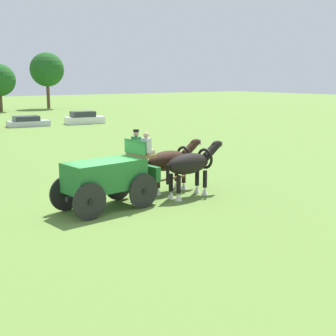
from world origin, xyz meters
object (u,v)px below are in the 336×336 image
Objects in this scene: draft_horse_off at (191,165)px; parked_vehicle_f at (84,118)px; show_wagon at (108,176)px; parked_vehicle_e at (28,122)px; draft_horse_near at (170,161)px.

draft_horse_off is 0.76× the size of parked_vehicle_f.
draft_horse_off is at bearing -3.73° from show_wagon.
show_wagon is 33.83m from parked_vehicle_f.
show_wagon reaches higher than parked_vehicle_e.
show_wagon reaches higher than draft_horse_near.
draft_horse_near is 0.75× the size of parked_vehicle_f.
draft_horse_off reaches higher than parked_vehicle_f.
draft_horse_off is (3.73, -0.24, 0.06)m from show_wagon.
parked_vehicle_e is (3.91, 31.97, -0.88)m from draft_horse_off.
draft_horse_off is 0.76× the size of parked_vehicle_e.
show_wagon is 1.87× the size of draft_horse_off.
parked_vehicle_e is (4.05, 30.67, -0.84)m from draft_horse_near.
parked_vehicle_f is (5.89, -0.73, 0.12)m from parked_vehicle_e.
draft_horse_off is at bearing -107.43° from parked_vehicle_f.
show_wagon is at bearing -163.70° from draft_horse_near.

